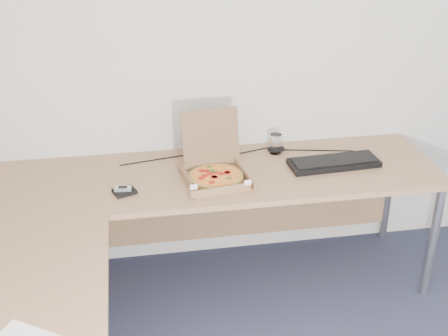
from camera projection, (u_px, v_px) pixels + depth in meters
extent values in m
cube|color=#A77953|center=(211.00, 176.00, 3.24)|extent=(2.50, 0.70, 0.03)
cube|color=#A77953|center=(9.00, 335.00, 2.14)|extent=(0.70, 1.50, 0.03)
cylinder|color=gray|center=(388.00, 191.00, 3.85)|extent=(0.05, 0.05, 0.70)
cube|color=#8C6343|center=(216.00, 180.00, 3.16)|extent=(0.32, 0.32, 0.01)
cube|color=#8C6343|center=(211.00, 138.00, 3.24)|extent=(0.32, 0.06, 0.32)
cylinder|color=#BD8D42|center=(216.00, 177.00, 3.15)|extent=(0.29, 0.29, 0.02)
cylinder|color=red|center=(216.00, 175.00, 3.14)|extent=(0.25, 0.25, 0.00)
cylinder|color=white|center=(276.00, 144.00, 3.45)|extent=(0.07, 0.07, 0.12)
cube|color=black|center=(334.00, 163.00, 3.32)|extent=(0.51, 0.21, 0.03)
ellipsoid|color=black|center=(276.00, 149.00, 3.48)|extent=(0.11, 0.07, 0.04)
cube|color=black|center=(125.00, 191.00, 3.04)|extent=(0.13, 0.12, 0.02)
cube|color=#B2B5BA|center=(123.00, 188.00, 3.03)|extent=(0.09, 0.05, 0.02)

